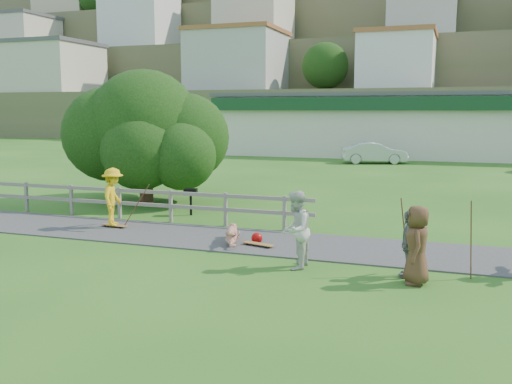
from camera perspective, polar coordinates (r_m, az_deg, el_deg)
ground at (r=15.77m, az=-7.62°, el=-5.68°), size 260.00×260.00×0.00m
path at (r=17.08m, az=-5.35°, el=-4.50°), size 34.00×3.00×0.04m
fence at (r=20.75m, az=-14.94°, el=-0.50°), size 15.05×0.10×1.10m
strip_mall at (r=48.68m, az=15.89°, el=6.54°), size 32.50×10.75×5.10m
hillside at (r=105.71m, az=15.88°, el=13.74°), size 220.00×67.00×47.50m
skater_rider at (r=18.72m, az=-14.09°, el=-0.77°), size 1.02×1.35×1.85m
skater_fallen at (r=16.13m, az=-2.34°, el=-4.18°), size 1.73×0.94×0.62m
spectator_a at (r=13.63m, az=4.00°, el=-3.81°), size 0.72×0.92×1.87m
spectator_b at (r=13.39m, az=15.05°, el=-5.02°), size 0.48×0.94×1.55m
spectator_c at (r=12.88m, az=15.81°, el=-5.13°), size 0.64×0.90×1.74m
car_silver at (r=41.03m, az=11.73°, el=3.85°), size 4.78×2.77×1.49m
tree at (r=23.75m, az=-11.01°, el=4.11°), size 7.34×7.34×4.25m
bbq at (r=20.63m, az=-6.54°, el=-0.99°), size 0.51×0.43×0.97m
longboard_rider at (r=18.88m, az=-13.99°, el=-3.39°), size 0.92×0.31×0.10m
longboard_fallen at (r=15.82m, az=0.24°, el=-5.37°), size 0.96×0.46×0.10m
helmet at (r=16.27m, az=0.09°, el=-4.60°), size 0.32×0.32×0.32m
pole_rider at (r=18.75m, az=-11.88°, el=-0.89°), size 0.03×0.03×1.71m
pole_spec_left at (r=13.52m, az=14.67°, el=-4.32°), size 0.03×0.03×1.80m
pole_spec_right at (r=13.63m, az=20.71°, el=-4.52°), size 0.03×0.03×1.79m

